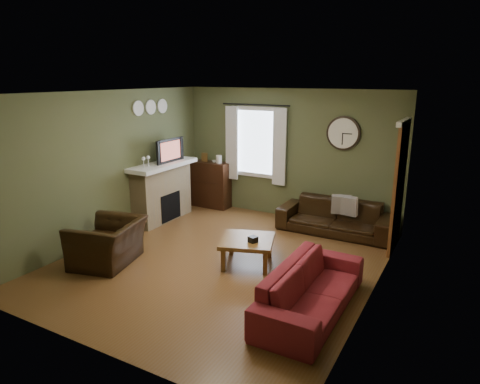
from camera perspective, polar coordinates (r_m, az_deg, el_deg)
The scene contains 31 objects.
floor at distance 6.86m, azimuth -2.38°, elevation -9.17°, with size 4.60×5.20×0.00m, color brown.
ceiling at distance 6.25m, azimuth -2.65°, elevation 13.10°, with size 4.60×5.20×0.00m, color white.
wall_left at distance 7.85m, azimuth -17.01°, elevation 3.32°, with size 0.00×5.20×2.60m, color #4F5735.
wall_right at distance 5.62m, azimuth 17.94°, elevation -1.33°, with size 0.00×5.20×2.60m, color #4F5735.
wall_back at distance 8.70m, azimuth 6.47°, elevation 5.00°, with size 4.60×0.00×2.60m, color #4F5735.
wall_front at distance 4.52m, azimuth -20.02°, elevation -5.52°, with size 4.60×0.00×2.60m, color #4F5735.
fireplace at distance 8.71m, azimuth -10.33°, elevation -0.20°, with size 0.40×1.40×1.10m, color tan.
firebox at distance 8.67m, azimuth -9.27°, elevation -1.96°, with size 0.04×0.60×0.55m, color black.
mantel at distance 8.56m, azimuth -10.36°, elevation 3.58°, with size 0.58×1.60×0.08m, color white.
tv at distance 8.62m, azimuth -9.69°, elevation 5.15°, with size 0.60×0.08×0.35m, color black.
tv_screen at distance 8.56m, azimuth -9.29°, elevation 5.48°, with size 0.02×0.62×0.36m, color #994C3F.
medallion_left at distance 8.28m, azimuth -13.42°, elevation 10.80°, with size 0.28×0.28×0.03m, color white.
medallion_mid at distance 8.54m, azimuth -11.83°, elevation 11.02°, with size 0.28×0.28×0.03m, color white.
medallion_right at distance 8.81m, azimuth -10.33°, elevation 11.21°, with size 0.28×0.28×0.03m, color white.
window_pane at distance 8.94m, azimuth 2.30°, elevation 6.66°, with size 1.00×0.02×1.30m, color silver, non-canonical shape.
curtain_rod at distance 8.77m, azimuth 2.05°, elevation 11.55°, with size 0.03×0.03×1.50m, color black.
curtain_left at distance 9.12m, azimuth -1.10°, elevation 6.52°, with size 0.28×0.04×1.55m, color silver.
curtain_right at distance 8.63m, azimuth 5.27°, elevation 5.96°, with size 0.28×0.04×1.55m, color silver.
wall_clock at distance 8.23m, azimuth 13.59°, elevation 7.61°, with size 0.64×0.06×0.64m, color white, non-canonical shape.
door at distance 7.46m, azimuth 20.41°, elevation 0.44°, with size 0.05×0.90×2.10m, color brown.
bookshelf at distance 9.49m, azimuth -3.87°, elevation 1.00°, with size 0.85×0.36×1.01m, color black, non-canonical shape.
book at distance 9.44m, azimuth -3.70°, elevation 3.77°, with size 0.16×0.21×0.02m, color brown.
sofa_brown at distance 8.13m, azimuth 12.56°, elevation -3.27°, with size 2.07×0.81×0.61m, color black.
pillow_left at distance 8.06m, azimuth 13.34°, elevation -1.63°, with size 0.36×0.11×0.36m, color gray.
pillow_right at distance 8.02m, azimuth 14.14°, elevation -1.77°, with size 0.36×0.11×0.36m, color gray.
sofa_red at distance 5.46m, azimuth 9.52°, elevation -12.62°, with size 2.03×0.79×0.59m, color maroon.
armchair at distance 6.96m, azimuth -17.18°, elevation -6.46°, with size 1.04×0.91×0.68m, color black.
coffee_table at distance 6.66m, azimuth 0.99°, elevation -7.94°, with size 0.78×0.78×0.42m, color brown, non-canonical shape.
tissue_box at distance 6.47m, azimuth 1.74°, elevation -6.85°, with size 0.12×0.12×0.09m, color black.
wine_glass_a at distance 8.11m, azimuth -12.72°, elevation 3.86°, with size 0.07×0.07×0.21m, color white, non-canonical shape.
wine_glass_b at distance 8.21m, azimuth -12.12°, elevation 4.03°, with size 0.07×0.07×0.21m, color white, non-canonical shape.
Camera 1 is at (3.27, -5.32, 2.83)m, focal length 32.00 mm.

